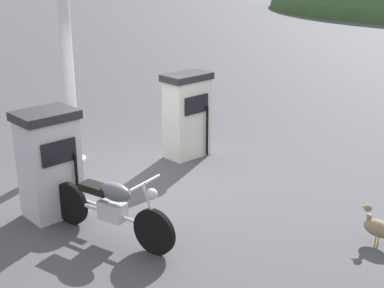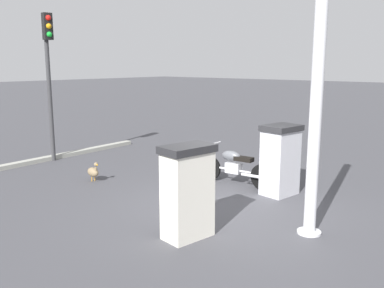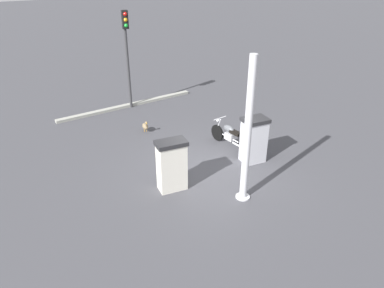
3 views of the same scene
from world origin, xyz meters
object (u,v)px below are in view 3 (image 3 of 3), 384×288
at_px(canopy_support_pole, 247,135).
at_px(fuel_pump_near, 254,140).
at_px(fuel_pump_far, 172,165).
at_px(wandering_duck, 145,126).
at_px(motorcycle_near_pump, 230,135).
at_px(roadside_traffic_light, 127,44).

bearing_deg(canopy_support_pole, fuel_pump_near, -47.57).
height_order(fuel_pump_far, wandering_duck, fuel_pump_far).
bearing_deg(canopy_support_pole, wandering_duck, 4.45).
distance_m(fuel_pump_far, motorcycle_near_pump, 3.25).
relative_size(fuel_pump_far, motorcycle_near_pump, 0.76).
bearing_deg(fuel_pump_near, canopy_support_pole, 132.43).
bearing_deg(motorcycle_near_pump, roadside_traffic_light, 14.38).
xyz_separation_m(roadside_traffic_light, canopy_support_pole, (-8.05, 0.17, -0.89)).
bearing_deg(roadside_traffic_light, wandering_duck, 167.47).
bearing_deg(wandering_duck, canopy_support_pole, -175.55).
bearing_deg(canopy_support_pole, motorcycle_near_pump, -30.72).
relative_size(fuel_pump_far, canopy_support_pole, 0.38).
relative_size(wandering_duck, canopy_support_pole, 0.12).
distance_m(fuel_pump_far, canopy_support_pole, 2.36).
bearing_deg(roadside_traffic_light, motorcycle_near_pump, -165.62).
relative_size(fuel_pump_near, wandering_duck, 3.05).
xyz_separation_m(fuel_pump_near, fuel_pump_far, (-0.00, 3.04, 0.01)).
height_order(motorcycle_near_pump, wandering_duck, motorcycle_near_pump).
relative_size(fuel_pump_near, roadside_traffic_light, 0.37).
bearing_deg(wandering_duck, roadside_traffic_light, -12.53).
xyz_separation_m(fuel_pump_far, wandering_duck, (3.93, -1.03, -0.54)).
xyz_separation_m(fuel_pump_far, canopy_support_pole, (-1.46, -1.45, 1.15)).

